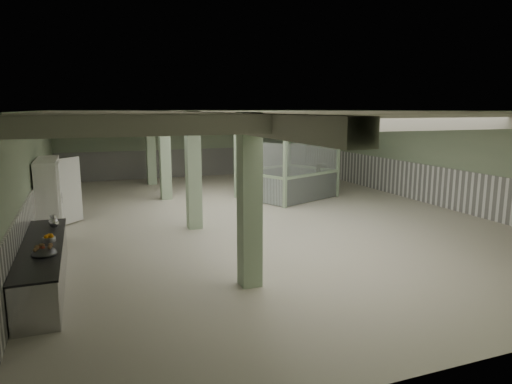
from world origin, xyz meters
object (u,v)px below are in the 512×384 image
object	(u,v)px
prep_counter	(44,265)
walkin_cooler	(50,195)
filing_cabinet	(320,178)
guard_booth	(287,152)

from	to	relation	value
prep_counter	walkin_cooler	bearing A→B (deg)	91.01
walkin_cooler	filing_cabinet	world-z (taller)	walkin_cooler
guard_booth	filing_cabinet	world-z (taller)	guard_booth
guard_booth	filing_cabinet	xyz separation A→B (m)	(1.82, 0.44, -1.26)
prep_counter	guard_booth	xyz separation A→B (m)	(8.86, 7.13, 1.44)
walkin_cooler	filing_cabinet	distance (m)	11.14
walkin_cooler	guard_booth	size ratio (longest dim) A/B	0.54
prep_counter	walkin_cooler	size ratio (longest dim) A/B	1.92
guard_booth	filing_cabinet	bearing A→B (deg)	-9.61
prep_counter	filing_cabinet	world-z (taller)	filing_cabinet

